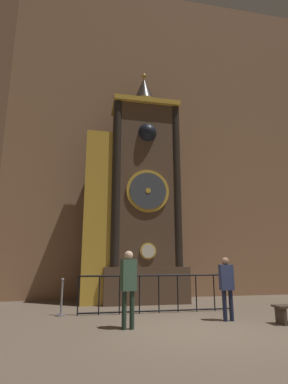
{
  "coord_description": "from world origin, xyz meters",
  "views": [
    {
      "loc": [
        -2.71,
        -6.7,
        1.53
      ],
      "look_at": [
        -0.4,
        4.72,
        4.18
      ],
      "focal_mm": 28.0,
      "sensor_mm": 36.0,
      "label": 1
    }
  ],
  "objects_px": {
    "visitor_far": "(227,282)",
    "visitor_near": "(128,281)",
    "clock_tower": "(136,198)",
    "stanchion_post": "(61,303)"
  },
  "relations": [
    {
      "from": "visitor_far",
      "to": "visitor_near",
      "type": "bearing_deg",
      "value": -166.28
    },
    {
      "from": "clock_tower",
      "to": "stanchion_post",
      "type": "relative_size",
      "value": 9.32
    },
    {
      "from": "visitor_near",
      "to": "visitor_far",
      "type": "distance_m",
      "value": 2.71
    },
    {
      "from": "visitor_far",
      "to": "stanchion_post",
      "type": "distance_m",
      "value": 4.61
    },
    {
      "from": "visitor_far",
      "to": "stanchion_post",
      "type": "xyz_separation_m",
      "value": [
        -4.27,
        1.62,
        -0.62
      ]
    },
    {
      "from": "clock_tower",
      "to": "stanchion_post",
      "type": "distance_m",
      "value": 4.87
    },
    {
      "from": "clock_tower",
      "to": "visitor_far",
      "type": "relative_size",
      "value": 5.96
    },
    {
      "from": "visitor_near",
      "to": "stanchion_post",
      "type": "distance_m",
      "value": 2.69
    },
    {
      "from": "clock_tower",
      "to": "visitor_near",
      "type": "relative_size",
      "value": 5.46
    },
    {
      "from": "clock_tower",
      "to": "visitor_near",
      "type": "distance_m",
      "value": 5.17
    }
  ]
}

